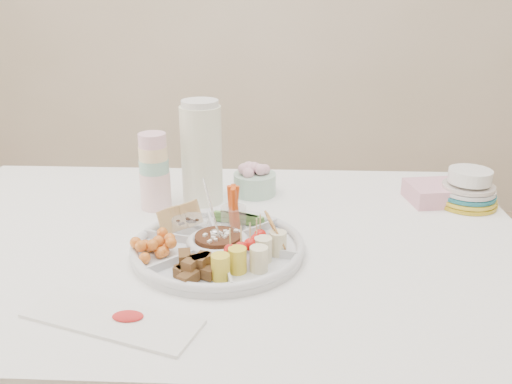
{
  "coord_description": "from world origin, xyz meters",
  "views": [
    {
      "loc": [
        0.16,
        -1.16,
        1.32
      ],
      "look_at": [
        0.11,
        0.01,
        0.87
      ],
      "focal_mm": 38.0,
      "sensor_mm": 36.0,
      "label": 1
    }
  ],
  "objects_px": {
    "party_tray": "(218,245)",
    "plate_stack": "(468,187)",
    "thermos": "(201,151)",
    "dining_table": "(215,366)"
  },
  "relations": [
    {
      "from": "party_tray",
      "to": "thermos",
      "type": "xyz_separation_m",
      "value": [
        -0.08,
        0.31,
        0.12
      ]
    },
    {
      "from": "party_tray",
      "to": "thermos",
      "type": "height_order",
      "value": "thermos"
    },
    {
      "from": "thermos",
      "to": "dining_table",
      "type": "bearing_deg",
      "value": -77.67
    },
    {
      "from": "party_tray",
      "to": "dining_table",
      "type": "bearing_deg",
      "value": 107.3
    },
    {
      "from": "thermos",
      "to": "plate_stack",
      "type": "bearing_deg",
      "value": 0.23
    },
    {
      "from": "thermos",
      "to": "plate_stack",
      "type": "distance_m",
      "value": 0.73
    },
    {
      "from": "party_tray",
      "to": "plate_stack",
      "type": "bearing_deg",
      "value": 26.19
    },
    {
      "from": "party_tray",
      "to": "plate_stack",
      "type": "height_order",
      "value": "plate_stack"
    },
    {
      "from": "thermos",
      "to": "plate_stack",
      "type": "relative_size",
      "value": 1.79
    },
    {
      "from": "thermos",
      "to": "plate_stack",
      "type": "xyz_separation_m",
      "value": [
        0.72,
        0.0,
        -0.09
      ]
    }
  ]
}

